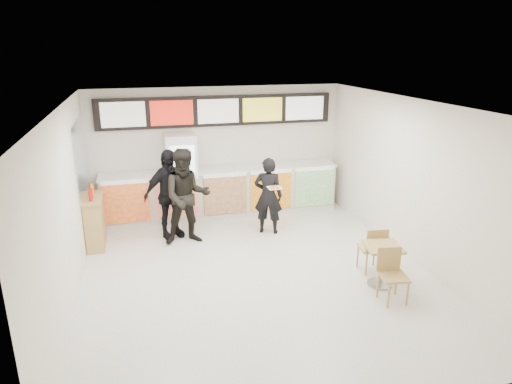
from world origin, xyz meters
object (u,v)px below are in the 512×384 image
object	(u,v)px
customer_left	(187,197)
customer_mid	(169,194)
drinks_fridge	(182,177)
customer_main	(268,196)
service_counter	(222,192)
cafe_table	(382,258)
condiment_ledge	(95,221)

from	to	relation	value
customer_left	customer_mid	distance (m)	0.51
drinks_fridge	customer_mid	distance (m)	1.12
drinks_fridge	customer_mid	world-z (taller)	drinks_fridge
customer_main	customer_left	bearing A→B (deg)	26.83
service_counter	cafe_table	xyz separation A→B (m)	(1.94, -4.04, -0.07)
cafe_table	customer_mid	bearing A→B (deg)	146.94
customer_main	condiment_ledge	bearing A→B (deg)	20.17
drinks_fridge	customer_left	size ratio (longest dim) A/B	1.01
customer_left	condiment_ledge	distance (m)	1.92
drinks_fridge	cafe_table	xyz separation A→B (m)	(2.88, -4.06, -0.50)
customer_main	condiment_ledge	size ratio (longest dim) A/B	1.35
customer_main	customer_mid	distance (m)	2.09
customer_mid	cafe_table	distance (m)	4.45
customer_main	customer_mid	world-z (taller)	customer_mid
cafe_table	customer_main	bearing A→B (deg)	123.37
drinks_fridge	customer_left	bearing A→B (deg)	-92.12
drinks_fridge	customer_main	distance (m)	2.16
drinks_fridge	service_counter	bearing A→B (deg)	-0.99
customer_left	customer_mid	bearing A→B (deg)	130.03
condiment_ledge	drinks_fridge	bearing A→B (deg)	30.75
customer_mid	customer_left	bearing A→B (deg)	-74.39
customer_main	service_counter	bearing A→B (deg)	-36.87
customer_main	cafe_table	xyz separation A→B (m)	(1.20, -2.71, -0.33)
cafe_table	condiment_ledge	world-z (taller)	condiment_ledge
cafe_table	condiment_ledge	bearing A→B (deg)	157.94
service_counter	condiment_ledge	world-z (taller)	condiment_ledge
cafe_table	condiment_ledge	size ratio (longest dim) A/B	1.23
service_counter	cafe_table	distance (m)	4.48
customer_main	condiment_ledge	world-z (taller)	customer_main
service_counter	drinks_fridge	size ratio (longest dim) A/B	2.78
drinks_fridge	cafe_table	distance (m)	5.00
drinks_fridge	condiment_ledge	size ratio (longest dim) A/B	1.62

